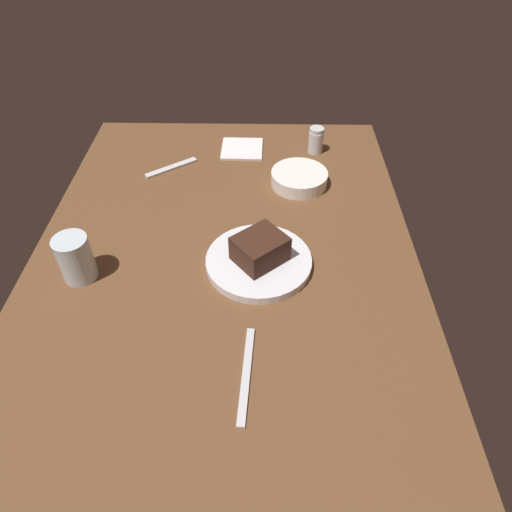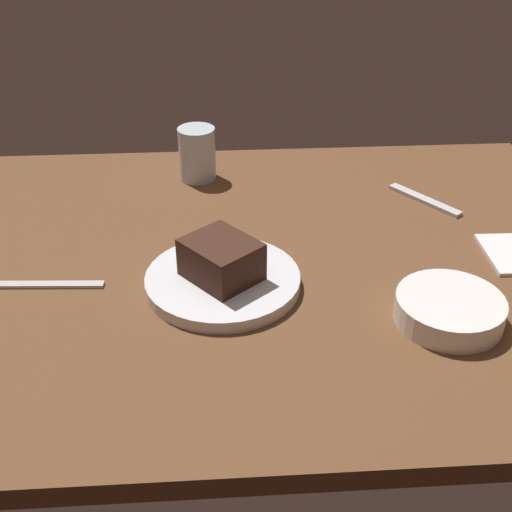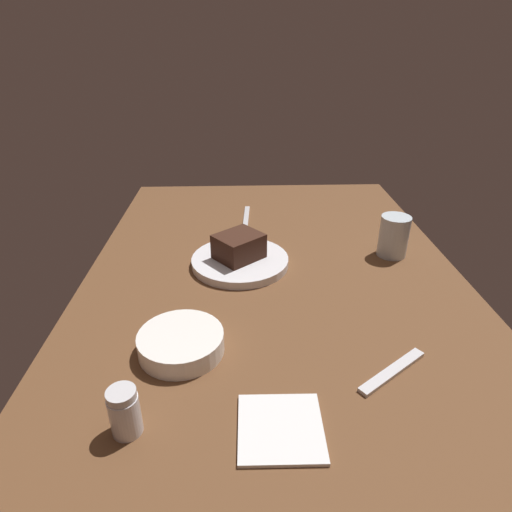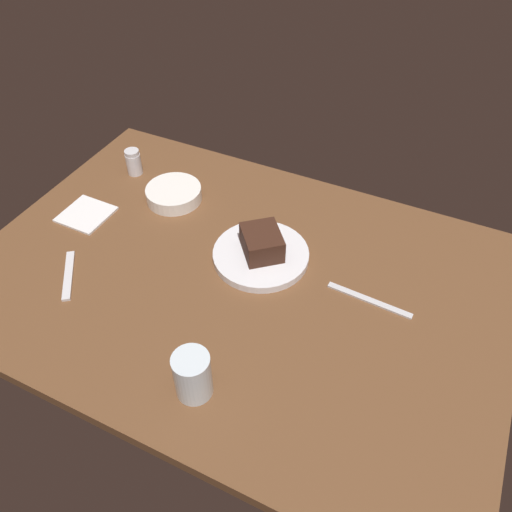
% 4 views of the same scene
% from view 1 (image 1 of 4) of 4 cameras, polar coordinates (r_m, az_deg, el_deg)
% --- Properties ---
extents(dining_table, '(1.20, 0.84, 0.03)m').
position_cam_1_polar(dining_table, '(1.00, -3.99, -0.66)').
color(dining_table, brown).
rests_on(dining_table, ground).
extents(dessert_plate, '(0.22, 0.22, 0.02)m').
position_cam_1_polar(dessert_plate, '(0.96, 0.34, -0.70)').
color(dessert_plate, silver).
rests_on(dessert_plate, dining_table).
extents(chocolate_cake_slice, '(0.13, 0.13, 0.06)m').
position_cam_1_polar(chocolate_cake_slice, '(0.94, 0.49, 0.91)').
color(chocolate_cake_slice, '#381E14').
rests_on(chocolate_cake_slice, dessert_plate).
extents(salt_shaker, '(0.04, 0.04, 0.07)m').
position_cam_1_polar(salt_shaker, '(1.33, 7.50, 14.17)').
color(salt_shaker, silver).
rests_on(salt_shaker, dining_table).
extents(water_glass, '(0.07, 0.07, 0.10)m').
position_cam_1_polar(water_glass, '(0.98, -21.65, -0.27)').
color(water_glass, silver).
rests_on(water_glass, dining_table).
extents(side_bowl, '(0.15, 0.15, 0.04)m').
position_cam_1_polar(side_bowl, '(1.20, 5.42, 9.66)').
color(side_bowl, white).
rests_on(side_bowl, dining_table).
extents(dessert_spoon, '(0.10, 0.13, 0.01)m').
position_cam_1_polar(dessert_spoon, '(1.28, -10.53, 10.80)').
color(dessert_spoon, silver).
rests_on(dessert_spoon, dining_table).
extents(butter_knife, '(0.19, 0.03, 0.01)m').
position_cam_1_polar(butter_knife, '(0.80, -1.23, -14.55)').
color(butter_knife, silver).
rests_on(butter_knife, dining_table).
extents(folded_napkin, '(0.12, 0.12, 0.01)m').
position_cam_1_polar(folded_napkin, '(1.34, -1.75, 13.25)').
color(folded_napkin, white).
rests_on(folded_napkin, dining_table).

